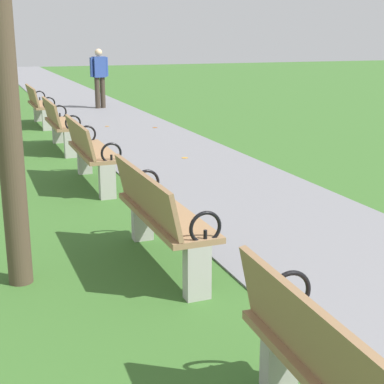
% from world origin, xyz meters
% --- Properties ---
extents(paved_walkway, '(2.39, 44.00, 0.02)m').
position_xyz_m(paved_walkway, '(1.19, 18.00, 0.01)').
color(paved_walkway, slate).
rests_on(paved_walkway, ground).
extents(park_bench_2, '(0.53, 1.62, 0.90)m').
position_xyz_m(park_bench_2, '(-0.50, 2.94, 0.49)').
color(park_bench_2, '#93704C').
rests_on(park_bench_2, ground).
extents(park_bench_3, '(0.49, 1.61, 0.90)m').
position_xyz_m(park_bench_3, '(-0.50, 5.71, 0.49)').
color(park_bench_3, '#93704C').
rests_on(park_bench_3, ground).
extents(park_bench_4, '(0.48, 1.60, 0.90)m').
position_xyz_m(park_bench_4, '(-0.50, 8.82, 0.49)').
color(park_bench_4, '#93704C').
rests_on(park_bench_4, ground).
extents(park_bench_5, '(0.48, 1.60, 0.90)m').
position_xyz_m(park_bench_5, '(-0.50, 11.57, 0.49)').
color(park_bench_5, '#93704C').
rests_on(park_bench_5, ground).
extents(park_bench_6, '(0.49, 1.61, 0.90)m').
position_xyz_m(park_bench_6, '(-0.50, 14.65, 0.49)').
color(park_bench_6, '#93704C').
rests_on(park_bench_6, ground).
extents(pedestrian_walking, '(0.52, 0.28, 1.62)m').
position_xyz_m(pedestrian_walking, '(1.46, 17.27, 0.93)').
color(pedestrian_walking, '#3D3328').
rests_on(pedestrian_walking, paved_walkway).
extents(scattered_leaves, '(4.46, 17.68, 0.02)m').
position_xyz_m(scattered_leaves, '(-0.41, 8.58, 0.01)').
color(scattered_leaves, '#AD6B23').
rests_on(scattered_leaves, ground).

